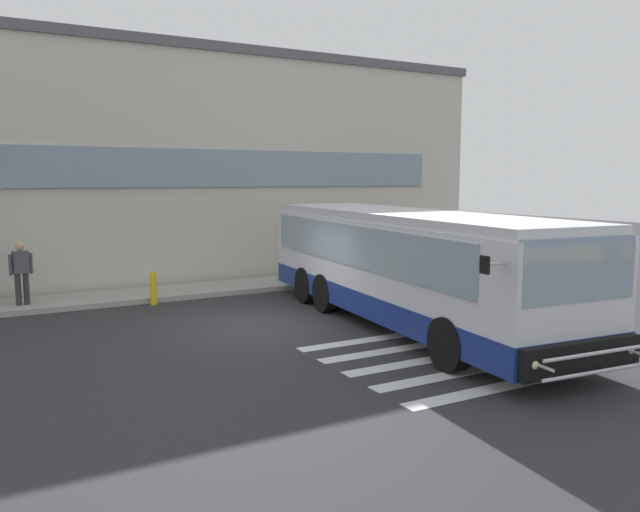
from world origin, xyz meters
The scene contains 7 objects.
ground_plane centered at (0.00, 0.00, -0.01)m, with size 80.00×90.00×0.02m, color #2B2B2D.
bay_paint_stripes centered at (2.00, -4.20, 0.00)m, with size 4.40×3.96×0.01m.
terminal_building centered at (-0.69, 11.64, 3.89)m, with size 24.47×13.80×7.79m.
boarding_curb centered at (0.00, 4.80, 0.07)m, with size 26.67×2.00×0.15m, color #9E9B93.
bus_main_foreground centered at (3.03, -1.62, 1.33)m, with size 3.89×11.13×2.70m.
passenger_by_doorway centered at (-4.89, 4.53, 1.11)m, with size 0.58×0.43×1.68m.
safety_bollard_yellow centered at (-1.68, 3.60, 0.45)m, with size 0.18×0.18×0.90m, color yellow.
Camera 1 is at (-5.66, -13.23, 3.46)m, focal length 34.47 mm.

